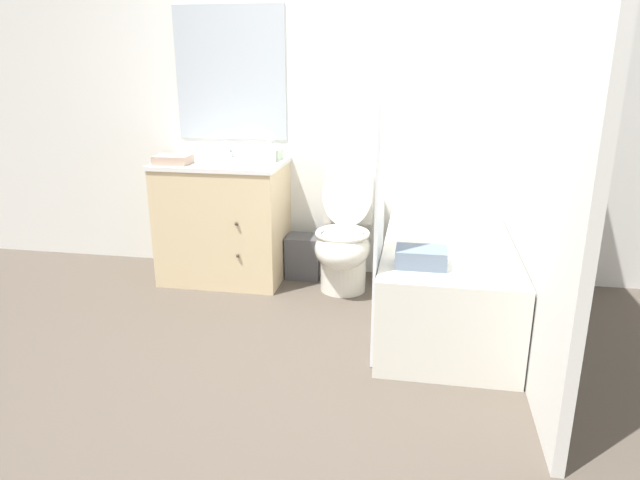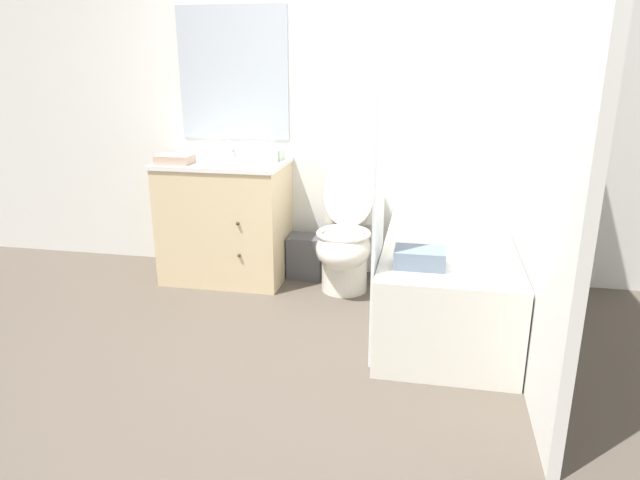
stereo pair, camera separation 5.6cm
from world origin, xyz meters
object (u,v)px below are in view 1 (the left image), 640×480
Objects in this scene: vanity_cabinet at (224,219)px; soap_dispenser at (271,153)px; bathtub at (445,280)px; wastebasket at (304,256)px; toilet at (344,240)px; bath_towel_folded at (421,257)px; tissue_box at (271,154)px; sink_faucet at (230,152)px; hand_towel_folded at (173,160)px.

vanity_cabinet is 5.87× the size of soap_dispenser.
vanity_cabinet is 1.65m from bathtub.
wastebasket is at bearing 11.27° from vanity_cabinet.
toilet is at bearing -27.99° from wastebasket.
bath_towel_folded is (1.06, -0.99, -0.36)m from soap_dispenser.
tissue_box is (-0.24, 0.02, 0.75)m from wastebasket.
vanity_cabinet is 0.89m from toilet.
sink_faucet reaches higher than hand_towel_folded.
vanity_cabinet is at bearing 176.25° from toilet.
tissue_box reaches higher than vanity_cabinet.
hand_towel_folded is (-1.17, -0.11, 0.54)m from toilet.
hand_towel_folded is 0.90× the size of bath_towel_folded.
tissue_box is at bearing -11.30° from sink_faucet.
wastebasket is 1.20× the size of bath_towel_folded.
toilet is at bearing 120.20° from bath_towel_folded.
tissue_box is at bearing 26.06° from hand_towel_folded.
soap_dispenser is (0.36, 0.03, 0.49)m from vanity_cabinet.
sink_faucet reaches higher than bathtub.
hand_towel_folded reaches higher than wastebasket.
toilet is 0.80m from bathtub.
bathtub is at bearing -9.27° from hand_towel_folded.
bath_towel_folded is at bearing -39.30° from sink_faucet.
sink_faucet is 0.46m from hand_towel_folded.
wastebasket is at bearing -4.43° from tissue_box.
bathtub is (1.57, -0.67, -0.64)m from sink_faucet.
vanity_cabinet is at bearing -168.73° from wastebasket.
tissue_box reaches higher than bathtub.
bathtub is 6.44× the size of hand_towel_folded.
bathtub is at bearing -31.23° from toilet.
tissue_box is (-1.24, 0.60, 0.64)m from bathtub.
sink_faucet is 0.54× the size of bath_towel_folded.
vanity_cabinet is 3.36× the size of bath_towel_folded.
sink_faucet reaches higher than toilet.
bathtub is 1.16m from wastebasket.
tissue_box is (0.33, -0.07, 0.00)m from sink_faucet.
toilet reaches higher than vanity_cabinet.
sink_faucet is at bearing 140.70° from bath_towel_folded.
toilet is 1.06m from bath_towel_folded.
vanity_cabinet is 0.50m from sink_faucet.
tissue_box is (-0.56, 0.19, 0.55)m from toilet.
toilet reaches higher than bathtub.
bathtub is 10.18× the size of tissue_box.
sink_faucet is 1.07m from toilet.
sink_faucet reaches higher than bath_towel_folded.
sink_faucet is at bearing 154.48° from soap_dispenser.
tissue_box reaches higher than hand_towel_folded.
hand_towel_folded is (-0.28, -0.37, -0.00)m from sink_faucet.
toilet is 0.81m from tissue_box.
hand_towel_folded is at bearing -149.19° from vanity_cabinet.
sink_faucet reaches higher than wastebasket.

